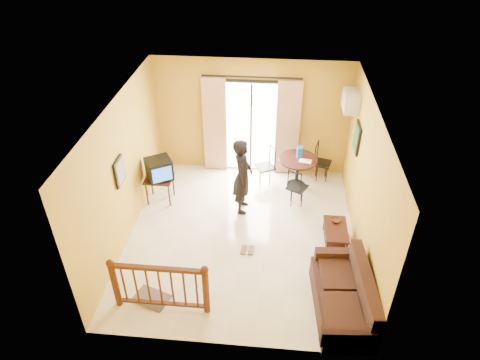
# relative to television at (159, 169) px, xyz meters

# --- Properties ---
(ground) EXTENTS (5.00, 5.00, 0.00)m
(ground) POSITION_rel_television_xyz_m (1.87, -1.01, -0.83)
(ground) COLOR beige
(ground) RESTS_ON ground
(room_shell) EXTENTS (5.00, 5.00, 5.00)m
(room_shell) POSITION_rel_television_xyz_m (1.87, -1.01, 0.87)
(room_shell) COLOR white
(room_shell) RESTS_ON ground
(balcony_door) EXTENTS (2.25, 0.14, 2.46)m
(balcony_door) POSITION_rel_television_xyz_m (1.87, 1.42, 0.36)
(balcony_door) COLOR black
(balcony_door) RESTS_ON ground
(tv_table) EXTENTS (0.60, 0.50, 0.60)m
(tv_table) POSITION_rel_television_xyz_m (-0.03, 0.00, -0.31)
(tv_table) COLOR black
(tv_table) RESTS_ON ground
(television) EXTENTS (0.68, 0.66, 0.47)m
(television) POSITION_rel_television_xyz_m (0.00, 0.00, 0.00)
(television) COLOR black
(television) RESTS_ON tv_table
(picture_left) EXTENTS (0.05, 0.42, 0.52)m
(picture_left) POSITION_rel_television_xyz_m (-0.35, -1.21, 0.72)
(picture_left) COLOR black
(picture_left) RESTS_ON room_shell
(dining_table) EXTENTS (0.88, 0.88, 0.73)m
(dining_table) POSITION_rel_television_xyz_m (2.99, 0.86, -0.25)
(dining_table) COLOR black
(dining_table) RESTS_ON ground
(water_jug) EXTENTS (0.15, 0.15, 0.27)m
(water_jug) POSITION_rel_television_xyz_m (3.01, 0.92, 0.04)
(water_jug) COLOR blue
(water_jug) RESTS_ON dining_table
(serving_tray) EXTENTS (0.31, 0.23, 0.02)m
(serving_tray) POSITION_rel_television_xyz_m (3.14, 0.76, -0.08)
(serving_tray) COLOR white
(serving_tray) RESTS_ON dining_table
(dining_chairs) EXTENTS (1.85, 1.55, 0.95)m
(dining_chairs) POSITION_rel_television_xyz_m (2.94, 0.74, -0.83)
(dining_chairs) COLOR black
(dining_chairs) RESTS_ON ground
(air_conditioner) EXTENTS (0.31, 0.60, 0.40)m
(air_conditioner) POSITION_rel_television_xyz_m (3.96, 0.94, 1.32)
(air_conditioner) COLOR silver
(air_conditioner) RESTS_ON room_shell
(botanical_print) EXTENTS (0.05, 0.50, 0.60)m
(botanical_print) POSITION_rel_television_xyz_m (4.08, 0.29, 0.82)
(botanical_print) COLOR black
(botanical_print) RESTS_ON room_shell
(coffee_table) EXTENTS (0.44, 0.79, 0.35)m
(coffee_table) POSITION_rel_television_xyz_m (3.72, -1.03, -0.59)
(coffee_table) COLOR black
(coffee_table) RESTS_ON ground
(bowl) EXTENTS (0.19, 0.19, 0.06)m
(bowl) POSITION_rel_television_xyz_m (3.72, -0.82, -0.45)
(bowl) COLOR #54291D
(bowl) RESTS_ON coffee_table
(sofa) EXTENTS (0.96, 1.85, 0.86)m
(sofa) POSITION_rel_television_xyz_m (3.72, -2.70, -0.51)
(sofa) COLOR #321913
(sofa) RESTS_ON ground
(standing_person) EXTENTS (0.43, 0.63, 1.71)m
(standing_person) POSITION_rel_television_xyz_m (1.81, -0.14, 0.02)
(standing_person) COLOR black
(standing_person) RESTS_ON ground
(stair_balustrade) EXTENTS (1.63, 0.13, 1.04)m
(stair_balustrade) POSITION_rel_television_xyz_m (0.72, -2.91, -0.27)
(stair_balustrade) COLOR #471E0F
(stair_balustrade) RESTS_ON ground
(doormat) EXTENTS (0.70, 0.58, 0.02)m
(doormat) POSITION_rel_television_xyz_m (0.47, -2.75, -0.82)
(doormat) COLOR #524941
(doormat) RESTS_ON ground
(sandals) EXTENTS (0.26, 0.26, 0.03)m
(sandals) POSITION_rel_television_xyz_m (2.02, -1.43, -0.81)
(sandals) COLOR #54291D
(sandals) RESTS_ON ground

